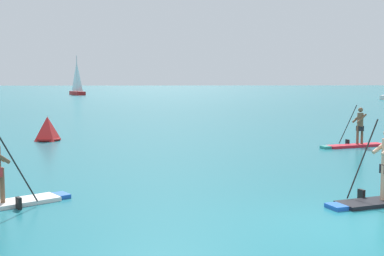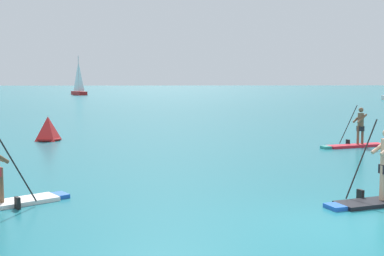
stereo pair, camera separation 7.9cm
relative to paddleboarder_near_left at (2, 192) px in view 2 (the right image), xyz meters
name	(u,v)px [view 2 (the right image)]	position (x,y,z in m)	size (l,w,h in m)	color
ground	(357,229)	(7.63, -2.24, -0.35)	(440.00, 440.00, 0.00)	#1E727F
paddleboarder_near_left	(2,192)	(0.00, 0.00, 0.00)	(2.79, 2.19, 1.88)	white
paddleboarder_far_right	(357,139)	(12.30, 9.61, 0.01)	(3.42, 1.38, 1.85)	red
race_marker_buoy	(48,130)	(-1.79, 12.71, 0.17)	(1.36, 1.36, 1.18)	red
sailboat_left_horizon	(79,90)	(-11.92, 83.22, 0.56)	(3.87, 6.10, 7.31)	#A51E1E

